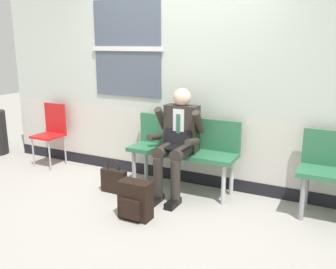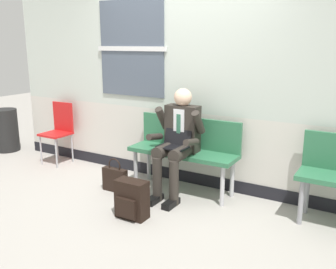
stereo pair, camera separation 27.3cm
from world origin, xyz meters
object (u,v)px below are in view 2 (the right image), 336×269
(person_seated, at_px, (177,139))
(trash_bin, at_px, (6,130))
(backpack, at_px, (131,200))
(bench_with_person, at_px, (185,146))
(handbag, at_px, (115,179))
(folding_chair, at_px, (59,127))

(person_seated, relative_size, trash_bin, 1.79)
(person_seated, relative_size, backpack, 3.12)
(bench_with_person, distance_m, handbag, 0.95)
(backpack, bearing_deg, person_seated, 81.88)
(backpack, relative_size, handbag, 0.96)
(bench_with_person, xyz_separation_m, person_seated, (-0.00, -0.20, 0.13))
(bench_with_person, height_order, person_seated, person_seated)
(bench_with_person, relative_size, handbag, 3.17)
(backpack, xyz_separation_m, handbag, (-0.59, 0.47, -0.04))
(backpack, distance_m, handbag, 0.76)
(handbag, height_order, folding_chair, folding_chair)
(person_seated, bearing_deg, handbag, -156.99)
(person_seated, xyz_separation_m, handbag, (-0.70, -0.30, -0.53))
(backpack, xyz_separation_m, folding_chair, (-2.03, 0.97, 0.35))
(bench_with_person, distance_m, folding_chair, 2.14)
(bench_with_person, bearing_deg, trash_bin, -179.69)
(person_seated, relative_size, handbag, 3.00)
(bench_with_person, bearing_deg, handbag, -144.85)
(handbag, bearing_deg, trash_bin, 169.92)
(backpack, bearing_deg, trash_bin, 163.87)
(handbag, relative_size, trash_bin, 0.60)
(handbag, bearing_deg, bench_with_person, 35.15)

